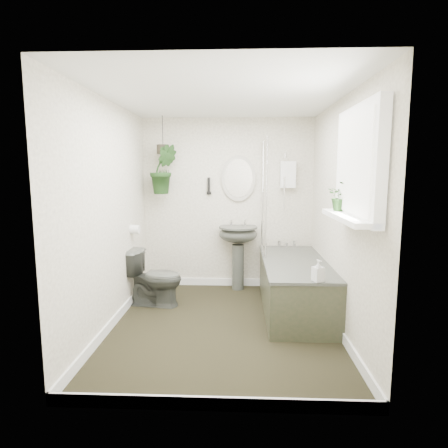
{
  "coord_description": "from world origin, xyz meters",
  "views": [
    {
      "loc": [
        0.16,
        -3.7,
        1.6
      ],
      "look_at": [
        0.0,
        0.15,
        1.05
      ],
      "focal_mm": 30.0,
      "sensor_mm": 36.0,
      "label": 1
    }
  ],
  "objects": [
    {
      "name": "floor",
      "position": [
        0.0,
        0.0,
        -0.01
      ],
      "size": [
        2.3,
        2.8,
        0.02
      ],
      "primitive_type": "cube",
      "color": "black",
      "rests_on": "ground"
    },
    {
      "name": "ceiling",
      "position": [
        0.0,
        0.0,
        2.31
      ],
      "size": [
        2.3,
        2.8,
        0.02
      ],
      "primitive_type": "cube",
      "color": "white",
      "rests_on": "ground"
    },
    {
      "name": "wall_back",
      "position": [
        0.0,
        1.41,
        1.15
      ],
      "size": [
        2.3,
        0.02,
        2.3
      ],
      "primitive_type": "cube",
      "color": "white",
      "rests_on": "ground"
    },
    {
      "name": "wall_front",
      "position": [
        0.0,
        -1.41,
        1.15
      ],
      "size": [
        2.3,
        0.02,
        2.3
      ],
      "primitive_type": "cube",
      "color": "white",
      "rests_on": "ground"
    },
    {
      "name": "wall_left",
      "position": [
        -1.16,
        0.0,
        1.15
      ],
      "size": [
        0.02,
        2.8,
        2.3
      ],
      "primitive_type": "cube",
      "color": "white",
      "rests_on": "ground"
    },
    {
      "name": "wall_right",
      "position": [
        1.16,
        0.0,
        1.15
      ],
      "size": [
        0.02,
        2.8,
        2.3
      ],
      "primitive_type": "cube",
      "color": "white",
      "rests_on": "ground"
    },
    {
      "name": "skirting",
      "position": [
        0.0,
        0.0,
        0.05
      ],
      "size": [
        2.3,
        2.8,
        0.1
      ],
      "primitive_type": "cube",
      "color": "white",
      "rests_on": "floor"
    },
    {
      "name": "bathtub",
      "position": [
        0.8,
        0.5,
        0.29
      ],
      "size": [
        0.72,
        1.72,
        0.58
      ],
      "primitive_type": null,
      "color": "#3D403A",
      "rests_on": "floor"
    },
    {
      "name": "bath_screen",
      "position": [
        0.47,
        0.99,
        1.28
      ],
      "size": [
        0.04,
        0.72,
        1.4
      ],
      "primitive_type": null,
      "color": "silver",
      "rests_on": "bathtub"
    },
    {
      "name": "shower_box",
      "position": [
        0.8,
        1.34,
        1.55
      ],
      "size": [
        0.2,
        0.1,
        0.35
      ],
      "primitive_type": "cube",
      "color": "white",
      "rests_on": "wall_back"
    },
    {
      "name": "oval_mirror",
      "position": [
        0.14,
        1.37,
        1.5
      ],
      "size": [
        0.46,
        0.03,
        0.62
      ],
      "primitive_type": "ellipsoid",
      "color": "#B3AD9D",
      "rests_on": "wall_back"
    },
    {
      "name": "wall_sconce",
      "position": [
        -0.26,
        1.36,
        1.4
      ],
      "size": [
        0.04,
        0.04,
        0.22
      ],
      "primitive_type": "cylinder",
      "color": "black",
      "rests_on": "wall_back"
    },
    {
      "name": "toilet_roll_holder",
      "position": [
        -1.1,
        0.7,
        0.9
      ],
      "size": [
        0.11,
        0.11,
        0.11
      ],
      "primitive_type": "cylinder",
      "rotation": [
        0.0,
        1.57,
        0.0
      ],
      "color": "white",
      "rests_on": "wall_left"
    },
    {
      "name": "window_recess",
      "position": [
        1.09,
        -0.7,
        1.65
      ],
      "size": [
        0.08,
        1.0,
        0.9
      ],
      "primitive_type": "cube",
      "color": "white",
      "rests_on": "wall_right"
    },
    {
      "name": "window_sill",
      "position": [
        1.02,
        -0.7,
        1.23
      ],
      "size": [
        0.18,
        1.0,
        0.04
      ],
      "primitive_type": "cube",
      "color": "white",
      "rests_on": "wall_right"
    },
    {
      "name": "window_blinds",
      "position": [
        1.04,
        -0.7,
        1.65
      ],
      "size": [
        0.01,
        0.86,
        0.76
      ],
      "primitive_type": "cube",
      "color": "white",
      "rests_on": "wall_right"
    },
    {
      "name": "toilet",
      "position": [
        -0.85,
        0.6,
        0.33
      ],
      "size": [
        0.7,
        0.47,
        0.67
      ],
      "primitive_type": "imported",
      "rotation": [
        0.0,
        0.0,
        1.42
      ],
      "color": "#3D403A",
      "rests_on": "floor"
    },
    {
      "name": "pedestal_sink",
      "position": [
        0.14,
        1.24,
        0.44
      ],
      "size": [
        0.53,
        0.46,
        0.87
      ],
      "primitive_type": null,
      "rotation": [
        0.0,
        0.0,
        -0.05
      ],
      "color": "#3D403A",
      "rests_on": "floor"
    },
    {
      "name": "sill_plant",
      "position": [
        1.05,
        -0.4,
        1.38
      ],
      "size": [
        0.28,
        0.26,
        0.26
      ],
      "primitive_type": "imported",
      "rotation": [
        0.0,
        0.0,
        -0.27
      ],
      "color": "black",
      "rests_on": "window_sill"
    },
    {
      "name": "hanging_plant",
      "position": [
        -0.84,
        1.2,
        1.62
      ],
      "size": [
        0.41,
        0.37,
        0.64
      ],
      "primitive_type": "imported",
      "rotation": [
        0.0,
        0.0,
        0.28
      ],
      "color": "black",
      "rests_on": "ceiling"
    },
    {
      "name": "soap_bottle",
      "position": [
        0.89,
        -0.29,
        0.68
      ],
      "size": [
        0.12,
        0.12,
        0.2
      ],
      "primitive_type": "imported",
      "rotation": [
        0.0,
        0.0,
        0.43
      ],
      "color": "#352E2D",
      "rests_on": "bathtub"
    },
    {
      "name": "hanging_pot",
      "position": [
        -0.84,
        1.2,
        1.87
      ],
      "size": [
        0.16,
        0.16,
        0.12
      ],
      "primitive_type": "cylinder",
      "color": "#2D281D",
      "rests_on": "ceiling"
    }
  ]
}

